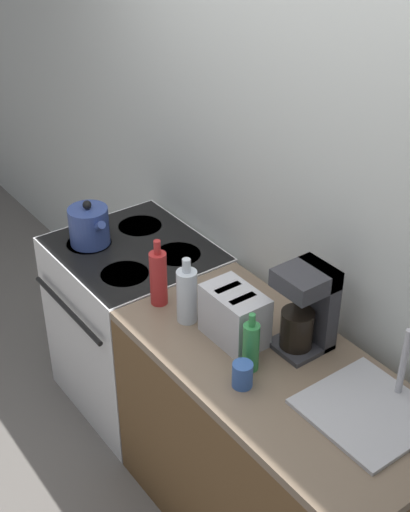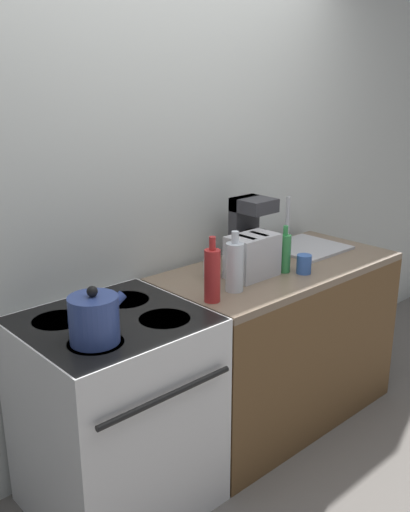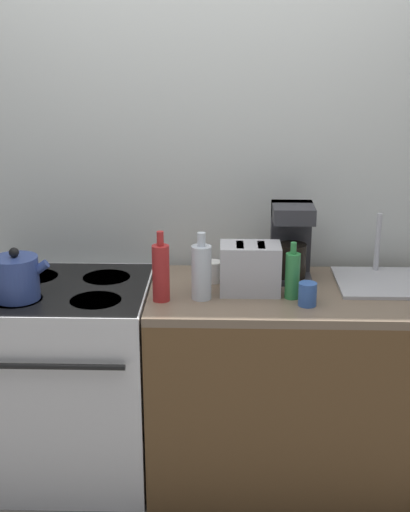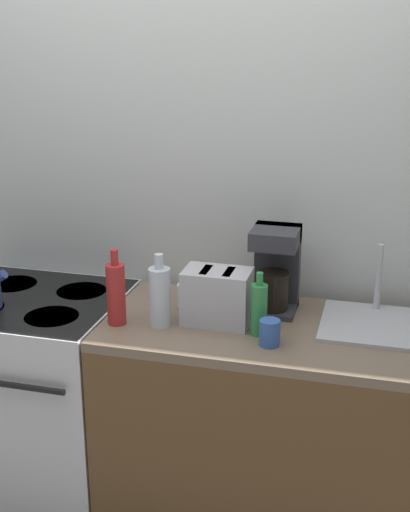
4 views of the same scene
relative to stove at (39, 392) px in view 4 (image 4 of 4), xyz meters
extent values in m
cube|color=silver|center=(0.57, 0.39, 0.84)|extent=(8.00, 0.05, 2.60)
cube|color=silver|center=(0.00, 0.00, -0.01)|extent=(0.73, 0.67, 0.89)
cube|color=black|center=(0.00, 0.00, 0.42)|extent=(0.72, 0.66, 0.02)
cylinder|color=black|center=(0.16, -0.14, 0.43)|extent=(0.21, 0.21, 0.01)
cylinder|color=black|center=(-0.16, 0.14, 0.43)|extent=(0.21, 0.21, 0.01)
cylinder|color=black|center=(0.16, 0.14, 0.43)|extent=(0.21, 0.21, 0.01)
cube|color=brown|center=(1.05, -0.01, -0.03)|extent=(1.34, 0.65, 0.85)
cube|color=#7A6651|center=(1.05, -0.01, 0.42)|extent=(1.34, 0.65, 0.04)
cube|color=#BCBCC1|center=(0.80, -0.03, 0.54)|extent=(0.25, 0.16, 0.21)
cube|color=black|center=(0.76, -0.03, 0.64)|extent=(0.03, 0.11, 0.01)
cube|color=black|center=(0.85, -0.03, 0.64)|extent=(0.03, 0.11, 0.01)
cube|color=#333338|center=(0.99, 0.14, 0.44)|extent=(0.18, 0.20, 0.02)
cube|color=#333338|center=(0.99, 0.21, 0.60)|extent=(0.18, 0.06, 0.34)
cube|color=#333338|center=(0.99, 0.14, 0.74)|extent=(0.18, 0.20, 0.07)
cylinder|color=black|center=(0.99, 0.11, 0.53)|extent=(0.13, 0.13, 0.15)
cube|color=#B7B7BC|center=(1.39, 0.08, 0.44)|extent=(0.40, 0.38, 0.01)
cylinder|color=silver|center=(1.39, 0.23, 0.57)|extent=(0.02, 0.02, 0.28)
cylinder|color=#B72828|center=(0.44, -0.14, 0.55)|extent=(0.07, 0.07, 0.24)
cylinder|color=#B72828|center=(0.44, -0.14, 0.70)|extent=(0.03, 0.03, 0.06)
cylinder|color=silver|center=(0.60, -0.11, 0.55)|extent=(0.08, 0.08, 0.23)
cylinder|color=silver|center=(0.60, -0.11, 0.69)|extent=(0.03, 0.03, 0.06)
cylinder|color=#338C47|center=(0.98, -0.09, 0.53)|extent=(0.06, 0.06, 0.19)
cylinder|color=#338C47|center=(0.98, -0.09, 0.65)|extent=(0.02, 0.02, 0.05)
cylinder|color=white|center=(0.65, 0.09, 0.48)|extent=(0.08, 0.08, 0.09)
cylinder|color=#3860B2|center=(1.03, -0.17, 0.48)|extent=(0.07, 0.07, 0.10)
camera|label=1|loc=(2.49, -1.40, 2.14)|focal=50.00mm
camera|label=2|loc=(-1.16, -1.84, 1.38)|focal=40.00mm
camera|label=3|loc=(0.70, -2.86, 1.52)|focal=50.00mm
camera|label=4|loc=(1.40, -2.46, 1.55)|focal=50.00mm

